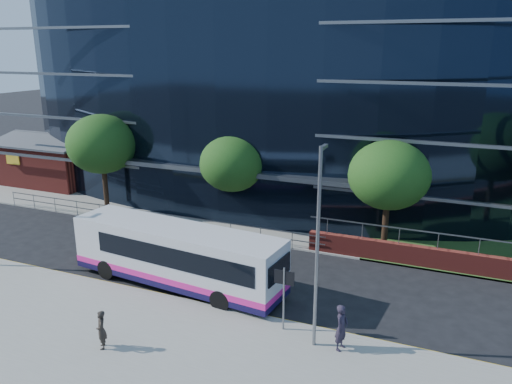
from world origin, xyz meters
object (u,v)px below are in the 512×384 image
at_px(tree_far_a, 102,144).
at_px(pedestrian, 342,327).
at_px(street_sign, 284,286).
at_px(tree_far_b, 232,164).
at_px(city_bus, 178,255).
at_px(pedestrian_b, 101,330).
at_px(brick_pavilion, 55,161).
at_px(streetlight_east, 318,244).
at_px(tree_far_c, 389,175).

xyz_separation_m(tree_far_a, pedestrian, (20.05, -11.07, -3.78)).
bearing_deg(street_sign, tree_far_b, 124.08).
height_order(street_sign, city_bus, city_bus).
bearing_deg(pedestrian, street_sign, 91.58).
distance_m(street_sign, pedestrian_b, 7.39).
xyz_separation_m(brick_pavilion, pedestrian_b, (20.41, -19.08, -1.00)).
distance_m(brick_pavilion, pedestrian_b, 27.95).
relative_size(tree_far_a, pedestrian_b, 4.43).
bearing_deg(brick_pavilion, street_sign, -29.65).
distance_m(brick_pavilion, tree_far_a, 10.48).
bearing_deg(pedestrian_b, tree_far_b, 146.36).
distance_m(brick_pavilion, street_sign, 30.49).
bearing_deg(tree_far_a, street_sign, -31.17).
bearing_deg(tree_far_b, city_bus, -82.04).
bearing_deg(pedestrian_b, brick_pavilion, -172.04).
bearing_deg(street_sign, city_bus, 161.88).
bearing_deg(pedestrian, streetlight_east, 107.90).
height_order(streetlight_east, city_bus, streetlight_east).
height_order(tree_far_a, tree_far_b, tree_far_a).
height_order(brick_pavilion, pedestrian, brick_pavilion).
relative_size(tree_far_c, city_bus, 0.57).
distance_m(street_sign, tree_far_a, 20.63).
relative_size(tree_far_b, pedestrian_b, 3.84).
relative_size(street_sign, pedestrian, 1.49).
xyz_separation_m(street_sign, streetlight_east, (1.50, -0.59, 2.29)).
bearing_deg(tree_far_a, pedestrian, -28.92).
relative_size(tree_far_a, pedestrian, 3.73).
bearing_deg(street_sign, streetlight_east, -21.36).
relative_size(street_sign, tree_far_b, 0.46).
distance_m(tree_far_a, pedestrian_b, 18.92).
bearing_deg(pedestrian_b, pedestrian, 73.14).
height_order(streetlight_east, pedestrian_b, streetlight_east).
bearing_deg(streetlight_east, pedestrian_b, -155.84).
bearing_deg(tree_far_a, city_bus, -37.19).
bearing_deg(pedestrian, tree_far_c, 12.61).
height_order(tree_far_b, streetlight_east, streetlight_east).
relative_size(streetlight_east, pedestrian, 4.27).
height_order(tree_far_a, tree_far_c, tree_far_a).
relative_size(tree_far_c, pedestrian_b, 4.13).
distance_m(brick_pavilion, tree_far_b, 19.55).
xyz_separation_m(tree_far_c, pedestrian_b, (-8.59, -14.58, -3.60)).
bearing_deg(pedestrian, brick_pavilion, 74.18).
bearing_deg(tree_far_b, tree_far_c, -2.86).
bearing_deg(streetlight_east, tree_far_a, 149.54).
height_order(street_sign, streetlight_east, streetlight_east).
bearing_deg(street_sign, brick_pavilion, 150.35).
distance_m(brick_pavilion, streetlight_east, 32.19).
distance_m(tree_far_c, streetlight_east, 11.22).
distance_m(street_sign, city_bus, 6.58).
bearing_deg(city_bus, street_sign, -12.39).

